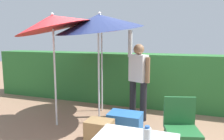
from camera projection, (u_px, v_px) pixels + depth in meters
ground_plane at (107, 129)px, 4.05m from camera, size 24.00×24.00×0.00m
hedge_row at (131, 79)px, 5.62m from camera, size 8.00×0.70×1.33m
umbrella_rainbow at (99, 22)px, 4.08m from camera, size 1.73×1.72×2.33m
umbrella_orange at (53, 22)px, 3.95m from camera, size 1.46×1.43×2.35m
umbrella_yellow at (101, 22)px, 4.82m from camera, size 1.44×1.43×2.36m
person_vendor at (138, 76)px, 4.47m from camera, size 0.54×0.35×1.88m
chair_plastic at (181, 126)px, 2.95m from camera, size 0.54×0.54×0.89m
cooler_box at (125, 123)px, 3.91m from camera, size 0.60×0.40×0.37m
crate_cardboard at (99, 132)px, 3.51m from camera, size 0.43×0.33×0.38m
bottle_water at (147, 140)px, 1.79m from camera, size 0.07×0.07×0.24m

